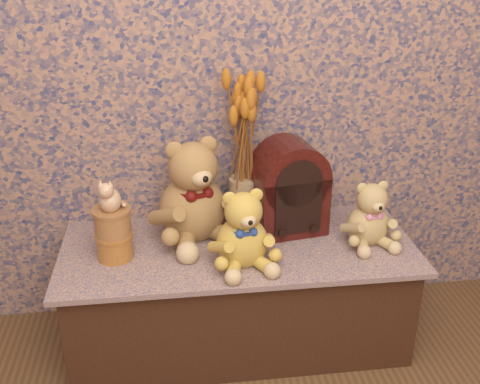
# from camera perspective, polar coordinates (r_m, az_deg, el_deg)

# --- Properties ---
(display_shelf) EXTENTS (1.31, 0.56, 0.43)m
(display_shelf) POSITION_cam_1_polar(r_m,az_deg,el_deg) (2.22, -0.17, -10.16)
(display_shelf) COLOR navy
(display_shelf) RESTS_ON ground
(teddy_large) EXTENTS (0.45, 0.49, 0.42)m
(teddy_large) POSITION_cam_1_polar(r_m,az_deg,el_deg) (2.09, -4.90, 0.77)
(teddy_large) COLOR #AB7042
(teddy_large) RESTS_ON display_shelf
(teddy_medium) EXTENTS (0.28, 0.32, 0.30)m
(teddy_medium) POSITION_cam_1_polar(r_m,az_deg,el_deg) (1.93, 0.23, -3.24)
(teddy_medium) COLOR gold
(teddy_medium) RESTS_ON display_shelf
(teddy_small) EXTENTS (0.24, 0.27, 0.26)m
(teddy_small) POSITION_cam_1_polar(r_m,az_deg,el_deg) (2.13, 12.94, -1.73)
(teddy_small) COLOR tan
(teddy_small) RESTS_ON display_shelf
(cathedral_radio) EXTENTS (0.29, 0.23, 0.37)m
(cathedral_radio) POSITION_cam_1_polar(r_m,az_deg,el_deg) (2.15, 5.00, 0.59)
(cathedral_radio) COLOR #350D09
(cathedral_radio) RESTS_ON display_shelf
(ceramic_vase) EXTENTS (0.13, 0.13, 0.20)m
(ceramic_vase) POSITION_cam_1_polar(r_m,az_deg,el_deg) (2.21, 0.44, -0.96)
(ceramic_vase) COLOR tan
(ceramic_vase) RESTS_ON display_shelf
(dried_stalks) EXTENTS (0.26, 0.26, 0.46)m
(dried_stalks) POSITION_cam_1_polar(r_m,az_deg,el_deg) (2.09, 0.47, 7.26)
(dried_stalks) COLOR #BC691E
(dried_stalks) RESTS_ON ceramic_vase
(biscuit_tin_lower) EXTENTS (0.15, 0.15, 0.09)m
(biscuit_tin_lower) POSITION_cam_1_polar(r_m,az_deg,el_deg) (2.06, -12.52, -5.36)
(biscuit_tin_lower) COLOR gold
(biscuit_tin_lower) RESTS_ON display_shelf
(biscuit_tin_upper) EXTENTS (0.17, 0.17, 0.10)m
(biscuit_tin_upper) POSITION_cam_1_polar(r_m,az_deg,el_deg) (2.01, -12.77, -3.01)
(biscuit_tin_upper) COLOR tan
(biscuit_tin_upper) RESTS_ON biscuit_tin_lower
(cat_figurine) EXTENTS (0.11, 0.12, 0.13)m
(cat_figurine) POSITION_cam_1_polar(r_m,az_deg,el_deg) (1.96, -13.07, -0.12)
(cat_figurine) COLOR silver
(cat_figurine) RESTS_ON biscuit_tin_upper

